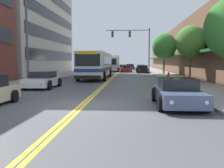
% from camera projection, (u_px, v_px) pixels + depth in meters
% --- Properties ---
extents(ground_plane, '(240.00, 240.00, 0.00)m').
position_uv_depth(ground_plane, '(119.00, 72.00, 48.11)').
color(ground_plane, '#4C4C4F').
extents(sidewalk_left, '(3.67, 106.00, 0.13)m').
position_uv_depth(sidewalk_left, '(81.00, 71.00, 48.62)').
color(sidewalk_left, gray).
rests_on(sidewalk_left, ground_plane).
extents(sidewalk_right, '(3.67, 106.00, 0.13)m').
position_uv_depth(sidewalk_right, '(157.00, 72.00, 47.58)').
color(sidewalk_right, gray).
rests_on(sidewalk_right, ground_plane).
extents(centre_line, '(0.34, 106.00, 0.01)m').
position_uv_depth(centre_line, '(119.00, 72.00, 48.10)').
color(centre_line, yellow).
rests_on(centre_line, ground_plane).
extents(storefront_row_right, '(9.10, 68.00, 7.58)m').
position_uv_depth(storefront_row_right, '(190.00, 52.00, 46.82)').
color(storefront_row_right, brown).
rests_on(storefront_row_right, ground_plane).
extents(city_bus, '(2.94, 12.52, 2.97)m').
position_uv_depth(city_bus, '(97.00, 64.00, 29.23)').
color(city_bus, silver).
rests_on(city_bus, ground_plane).
extents(car_beige_parked_left_mid, '(1.98, 4.23, 1.24)m').
position_uv_depth(car_beige_parked_left_mid, '(93.00, 69.00, 44.43)').
color(car_beige_parked_left_mid, '#BCAD89').
rests_on(car_beige_parked_left_mid, ground_plane).
extents(car_white_parked_left_far, '(1.98, 4.20, 1.23)m').
position_uv_depth(car_white_parked_left_far, '(43.00, 80.00, 18.63)').
color(car_white_parked_left_far, white).
rests_on(car_white_parked_left_far, ground_plane).
extents(car_slate_blue_parked_right_foreground, '(2.02, 4.30, 1.22)m').
position_uv_depth(car_slate_blue_parked_right_foreground, '(178.00, 93.00, 11.05)').
color(car_slate_blue_parked_right_foreground, '#475675').
rests_on(car_slate_blue_parked_right_foreground, ground_plane).
extents(car_charcoal_parked_right_mid, '(2.00, 4.42, 1.32)m').
position_uv_depth(car_charcoal_parked_right_mid, '(141.00, 68.00, 51.66)').
color(car_charcoal_parked_right_mid, '#232328').
rests_on(car_charcoal_parked_right_mid, ground_plane).
extents(car_black_parked_right_far, '(2.18, 4.47, 1.33)m').
position_uv_depth(car_black_parked_right_far, '(143.00, 69.00, 43.69)').
color(car_black_parked_right_far, black).
rests_on(car_black_parked_right_far, ground_plane).
extents(car_navy_moving_lead, '(2.21, 4.22, 1.38)m').
position_uv_depth(car_navy_moving_lead, '(130.00, 67.00, 61.70)').
color(car_navy_moving_lead, '#19234C').
rests_on(car_navy_moving_lead, ground_plane).
extents(car_red_moving_second, '(2.02, 4.18, 1.27)m').
position_uv_depth(car_red_moving_second, '(126.00, 69.00, 47.39)').
color(car_red_moving_second, maroon).
rests_on(car_red_moving_second, ground_plane).
extents(car_silver_moving_third, '(2.06, 4.20, 1.31)m').
position_uv_depth(car_silver_moving_third, '(123.00, 68.00, 53.82)').
color(car_silver_moving_third, '#B7B7BC').
rests_on(car_silver_moving_third, ground_plane).
extents(box_truck, '(2.69, 7.90, 3.19)m').
position_uv_depth(box_truck, '(113.00, 63.00, 49.55)').
color(box_truck, '#B7B7BC').
rests_on(box_truck, ground_plane).
extents(traffic_signal_mast, '(7.00, 0.38, 7.29)m').
position_uv_depth(traffic_signal_mast, '(135.00, 41.00, 39.82)').
color(traffic_signal_mast, '#47474C').
rests_on(traffic_signal_mast, ground_plane).
extents(street_lamp_left_near, '(1.79, 0.28, 8.68)m').
position_uv_depth(street_lamp_left_near, '(29.00, 18.00, 17.85)').
color(street_lamp_left_near, '#47474C').
rests_on(street_lamp_left_near, ground_plane).
extents(street_tree_right_mid, '(2.85, 2.85, 5.32)m').
position_uv_depth(street_tree_right_mid, '(191.00, 42.00, 24.02)').
color(street_tree_right_mid, brown).
rests_on(street_tree_right_mid, sidewalk_right).
extents(street_tree_right_far, '(3.56, 3.56, 6.06)m').
position_uv_depth(street_tree_right_far, '(164.00, 46.00, 36.98)').
color(street_tree_right_far, brown).
rests_on(street_tree_right_far, sidewalk_right).
extents(fire_hydrant, '(0.30, 0.22, 0.81)m').
position_uv_depth(fire_hydrant, '(168.00, 76.00, 24.59)').
color(fire_hydrant, red).
rests_on(fire_hydrant, sidewalk_right).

